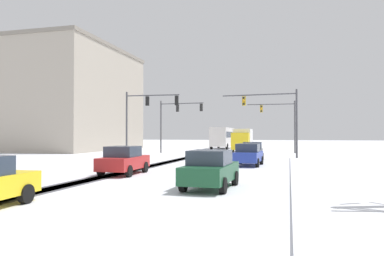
{
  "coord_description": "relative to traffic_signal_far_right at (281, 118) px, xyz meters",
  "views": [
    {
      "loc": [
        7.42,
        -6.21,
        2.28
      ],
      "look_at": [
        0.0,
        21.82,
        2.8
      ],
      "focal_mm": 34.45,
      "sensor_mm": 36.0,
      "label": 1
    }
  ],
  "objects": [
    {
      "name": "wheel_track_left_lane",
      "position": [
        -8.9,
        -25.52,
        -4.42
      ],
      "size": [
        1.1,
        34.29,
        0.01
      ],
      "primitive_type": "cube",
      "color": "#4C4C51",
      "rests_on": "ground"
    },
    {
      "name": "car_grey_lead",
      "position": [
        -2.17,
        -14.81,
        -3.6
      ],
      "size": [
        1.97,
        4.17,
        1.62
      ],
      "color": "slate",
      "rests_on": "ground"
    },
    {
      "name": "box_truck_delivery",
      "position": [
        -4.96,
        0.66,
        -2.79
      ],
      "size": [
        2.49,
        7.47,
        3.02
      ],
      "color": "yellow",
      "rests_on": "ground"
    },
    {
      "name": "car_blue_second",
      "position": [
        -1.97,
        -20.18,
        -3.6
      ],
      "size": [
        1.96,
        4.16,
        1.62
      ],
      "color": "#233899",
      "rests_on": "ground"
    },
    {
      "name": "traffic_signal_far_left",
      "position": [
        -12.64,
        -4.03,
        0.21
      ],
      "size": [
        5.63,
        0.57,
        6.5
      ],
      "color": "#47474C",
      "rests_on": "ground"
    },
    {
      "name": "office_building_far_left_block",
      "position": [
        -34.21,
        1.47,
        3.17
      ],
      "size": [
        21.64,
        21.57,
        15.17
      ],
      "color": "#A89E8E",
      "rests_on": "ground"
    },
    {
      "name": "wheel_track_right_lane",
      "position": [
        -8.64,
        -25.52,
        -4.42
      ],
      "size": [
        1.1,
        34.29,
        0.01
      ],
      "primitive_type": "cube",
      "color": "#4C4C51",
      "rests_on": "ground"
    },
    {
      "name": "bus_oncoming",
      "position": [
        -9.44,
        11.22,
        -2.43
      ],
      "size": [
        2.94,
        11.08,
        3.38
      ],
      "color": "silver",
      "rests_on": "ground"
    },
    {
      "name": "sidewalk_kerb_right",
      "position": [
        3.01,
        -27.08,
        -4.36
      ],
      "size": [
        4.0,
        34.29,
        0.12
      ],
      "primitive_type": "cube",
      "color": "white",
      "rests_on": "ground"
    },
    {
      "name": "car_red_third",
      "position": [
        -8.22,
        -27.95,
        -3.6
      ],
      "size": [
        1.97,
        4.17,
        1.62
      ],
      "color": "red",
      "rests_on": "ground"
    },
    {
      "name": "traffic_signal_near_right",
      "position": [
        -0.4,
        -11.79,
        0.07
      ],
      "size": [
        7.11,
        0.69,
        6.5
      ],
      "color": "#47474C",
      "rests_on": "ground"
    },
    {
      "name": "car_dark_green_fourth",
      "position": [
        -2.28,
        -32.06,
        -3.6
      ],
      "size": [
        1.95,
        4.16,
        1.62
      ],
      "color": "#194C2D",
      "rests_on": "ground"
    },
    {
      "name": "traffic_signal_far_right",
      "position": [
        0.0,
        0.0,
        0.0
      ],
      "size": [
        5.92,
        0.49,
        6.5
      ],
      "color": "#47474C",
      "rests_on": "ground"
    },
    {
      "name": "traffic_signal_near_left",
      "position": [
        -12.71,
        -13.82,
        0.2
      ],
      "size": [
        5.43,
        0.63,
        6.5
      ],
      "color": "#47474C",
      "rests_on": "ground"
    }
  ]
}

